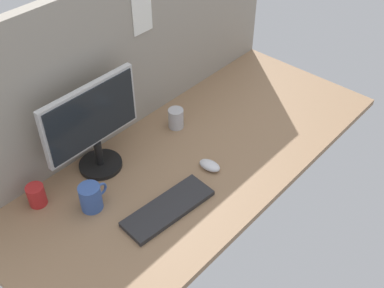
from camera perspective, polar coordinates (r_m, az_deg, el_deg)
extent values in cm
cube|color=#8C6B4C|center=(204.90, 0.25, -1.59)|extent=(180.00, 80.00, 3.00)
cube|color=gray|center=(205.29, -7.71, 10.68)|extent=(180.00, 5.00, 69.55)
cube|color=white|center=(199.18, -6.07, 15.72)|extent=(10.37, 0.40, 19.45)
cylinder|color=black|center=(201.72, -10.95, -2.43)|extent=(18.00, 18.00, 1.80)
cylinder|color=black|center=(197.46, -11.18, -1.08)|extent=(3.20, 3.20, 11.00)
cube|color=#B7B7B7|center=(186.28, -12.11, 3.38)|extent=(43.53, 2.40, 26.74)
cube|color=black|center=(185.34, -11.84, 3.21)|extent=(41.13, 0.60, 24.34)
cube|color=#262628|center=(181.33, -2.89, -7.73)|extent=(38.02, 16.26, 2.00)
ellipsoid|color=silver|center=(196.57, 2.14, -2.60)|extent=(6.48, 10.08, 3.40)
cylinder|color=#B2B2B7|center=(215.88, -1.95, 3.11)|extent=(7.05, 7.05, 9.40)
cylinder|color=#38569E|center=(182.76, -12.13, -6.32)|extent=(8.38, 8.38, 10.87)
torus|color=#38569E|center=(184.20, -10.95, -5.38)|extent=(5.78, 1.00, 5.78)
cylinder|color=red|center=(190.33, -18.25, -5.89)|extent=(6.90, 6.90, 8.85)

